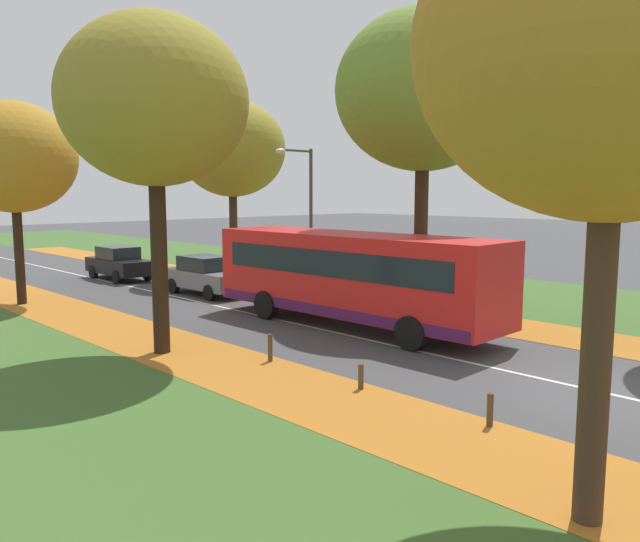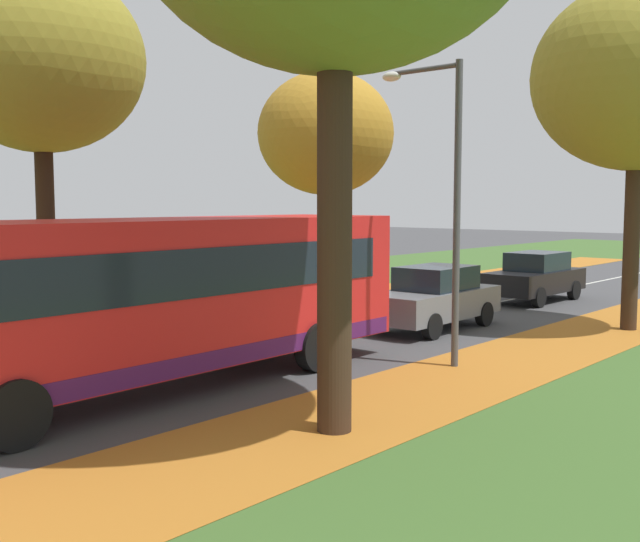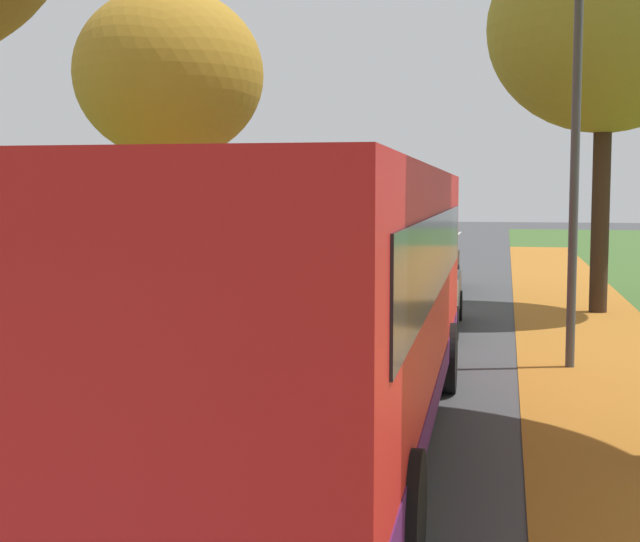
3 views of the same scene
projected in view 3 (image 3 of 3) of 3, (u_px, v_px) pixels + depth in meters
grass_verge_left at (24, 298)px, 23.03m from camera, size 12.00×90.00×0.01m
leaf_litter_left at (80, 342)px, 16.24m from camera, size 2.80×60.00×0.00m
leaf_litter_right at (606, 362)px, 14.37m from camera, size 2.80×60.00×0.00m
road_centre_line at (376, 307)px, 21.15m from camera, size 0.12×80.00×0.01m
tree_left_mid at (169, 75)px, 21.70m from camera, size 4.62×4.62×7.66m
tree_right_mid at (606, 27)px, 19.68m from camera, size 5.21×5.21×8.73m
streetlamp_right at (553, 127)px, 13.67m from camera, size 1.89×0.28×6.00m
bus at (321, 290)px, 9.48m from camera, size 2.78×10.44×2.98m
car_grey_lead at (416, 288)px, 17.84m from camera, size 1.86×4.24×1.62m
car_black_following at (424, 262)px, 24.58m from camera, size 1.82×4.22×1.62m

